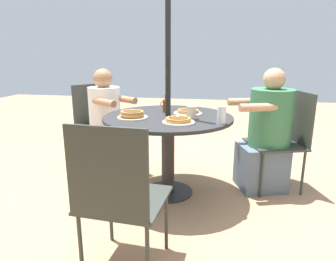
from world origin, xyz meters
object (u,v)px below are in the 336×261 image
(patio_chair_south, at_px, (97,121))
(pancake_plate_c, at_px, (178,121))
(patio_chair_east, at_px, (285,135))
(syrup_bottle, at_px, (166,105))
(diner_south, at_px, (107,124))
(drinking_glass_a, at_px, (221,115))
(diner_east, at_px, (266,137))
(patio_chair_north, at_px, (118,193))
(coffee_cup, at_px, (191,113))
(pancake_plate_b, at_px, (188,112))
(patio_table, at_px, (168,131))
(pancake_plate_a, at_px, (132,115))

(patio_chair_south, distance_m, pancake_plate_c, 1.41)
(patio_chair_east, relative_size, syrup_bottle, 5.60)
(diner_south, bearing_deg, drinking_glass_a, 92.50)
(diner_south, height_order, syrup_bottle, diner_south)
(patio_chair_east, height_order, diner_east, diner_east)
(patio_chair_north, bearing_deg, coffee_cup, 78.04)
(diner_east, height_order, pancake_plate_b, diner_east)
(patio_table, height_order, pancake_plate_b, pancake_plate_b)
(patio_chair_north, relative_size, pancake_plate_b, 3.61)
(patio_chair_east, bearing_deg, patio_chair_south, 65.01)
(patio_chair_north, distance_m, patio_chair_east, 1.85)
(pancake_plate_c, bearing_deg, drinking_glass_a, -172.41)
(pancake_plate_a, xyz_separation_m, syrup_bottle, (-0.23, -0.33, 0.04))
(patio_chair_east, height_order, pancake_plate_a, patio_chair_east)
(patio_table, xyz_separation_m, diner_east, (-0.89, -0.28, -0.09))
(patio_table, bearing_deg, pancake_plate_c, 116.41)
(patio_chair_south, relative_size, syrup_bottle, 5.60)
(patio_table, distance_m, diner_east, 0.94)
(diner_south, relative_size, drinking_glass_a, 8.05)
(patio_chair_east, relative_size, drinking_glass_a, 6.73)
(pancake_plate_a, xyz_separation_m, coffee_cup, (-0.50, -0.07, 0.03))
(diner_south, height_order, pancake_plate_b, diner_south)
(patio_chair_south, xyz_separation_m, pancake_plate_a, (-0.66, 0.76, 0.24))
(pancake_plate_c, bearing_deg, diner_south, -40.08)
(diner_south, height_order, coffee_cup, diner_south)
(patio_chair_south, xyz_separation_m, syrup_bottle, (-0.89, 0.43, 0.28))
(diner_east, height_order, drinking_glass_a, diner_east)
(diner_east, height_order, diner_south, diner_east)
(diner_east, distance_m, coffee_cup, 0.81)
(pancake_plate_b, height_order, pancake_plate_c, pancake_plate_c)
(patio_chair_east, relative_size, pancake_plate_b, 3.61)
(coffee_cup, xyz_separation_m, drinking_glass_a, (-0.25, 0.14, 0.01))
(diner_south, bearing_deg, coffee_cup, 92.20)
(patio_chair_south, relative_size, drinking_glass_a, 6.73)
(patio_table, xyz_separation_m, pancake_plate_c, (-0.13, 0.27, 0.15))
(diner_south, bearing_deg, syrup_bottle, 98.22)
(patio_table, xyz_separation_m, coffee_cup, (-0.22, 0.09, 0.19))
(patio_chair_east, distance_m, pancake_plate_c, 1.14)
(pancake_plate_a, bearing_deg, drinking_glass_a, 174.75)
(patio_chair_north, relative_size, diner_south, 0.84)
(patio_chair_east, bearing_deg, pancake_plate_a, 92.63)
(syrup_bottle, bearing_deg, diner_south, -24.49)
(patio_chair_north, relative_size, syrup_bottle, 5.60)
(patio_chair_south, bearing_deg, patio_chair_north, 59.44)
(patio_table, relative_size, diner_east, 1.00)
(syrup_bottle, height_order, drinking_glass_a, syrup_bottle)
(patio_chair_north, xyz_separation_m, patio_chair_east, (-1.14, -1.45, 0.00))
(diner_south, bearing_deg, pancake_plate_a, 70.11)
(patio_table, relative_size, pancake_plate_c, 4.43)
(pancake_plate_b, bearing_deg, drinking_glass_a, 132.32)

